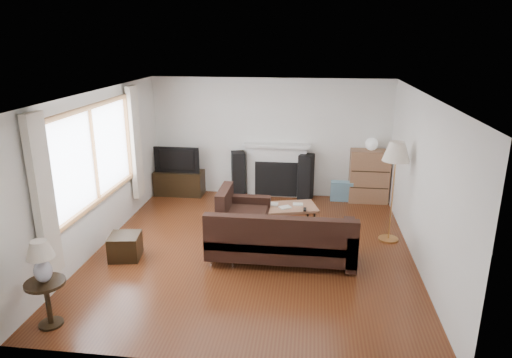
# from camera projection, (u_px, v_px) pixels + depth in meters

# --- Properties ---
(room) EXTENTS (5.10, 5.60, 2.54)m
(room) POSITION_uv_depth(u_px,v_px,m) (254.00, 176.00, 7.02)
(room) COLOR #582913
(room) RESTS_ON ground
(window) EXTENTS (0.12, 2.74, 1.54)m
(window) POSITION_uv_depth(u_px,v_px,m) (95.00, 155.00, 7.03)
(window) COLOR brown
(window) RESTS_ON room
(curtain_near) EXTENTS (0.10, 0.35, 2.10)m
(curtain_near) POSITION_uv_depth(u_px,v_px,m) (43.00, 197.00, 5.63)
(curtain_near) COLOR silver
(curtain_near) RESTS_ON room
(curtain_far) EXTENTS (0.10, 0.35, 2.10)m
(curtain_far) POSITION_uv_depth(u_px,v_px,m) (135.00, 143.00, 8.51)
(curtain_far) COLOR silver
(curtain_far) RESTS_ON room
(fireplace) EXTENTS (1.40, 0.26, 1.15)m
(fireplace) POSITION_uv_depth(u_px,v_px,m) (277.00, 170.00, 9.70)
(fireplace) COLOR white
(fireplace) RESTS_ON room
(tv_stand) EXTENTS (1.04, 0.47, 0.52)m
(tv_stand) POSITION_uv_depth(u_px,v_px,m) (179.00, 183.00, 9.90)
(tv_stand) COLOR black
(tv_stand) RESTS_ON ground
(television) EXTENTS (0.97, 0.13, 0.56)m
(television) POSITION_uv_depth(u_px,v_px,m) (178.00, 159.00, 9.73)
(television) COLOR black
(television) RESTS_ON tv_stand
(speaker_left) EXTENTS (0.35, 0.38, 0.97)m
(speaker_left) POSITION_uv_depth(u_px,v_px,m) (238.00, 174.00, 9.72)
(speaker_left) COLOR black
(speaker_left) RESTS_ON ground
(speaker_right) EXTENTS (0.34, 0.38, 0.97)m
(speaker_right) POSITION_uv_depth(u_px,v_px,m) (306.00, 177.00, 9.55)
(speaker_right) COLOR black
(speaker_right) RESTS_ON ground
(bookshelf) EXTENTS (0.80, 0.38, 1.10)m
(bookshelf) POSITION_uv_depth(u_px,v_px,m) (369.00, 176.00, 9.38)
(bookshelf) COLOR #8C5F41
(bookshelf) RESTS_ON ground
(globe_lamp) EXTENTS (0.25, 0.25, 0.25)m
(globe_lamp) POSITION_uv_depth(u_px,v_px,m) (372.00, 144.00, 9.18)
(globe_lamp) COLOR white
(globe_lamp) RESTS_ON bookshelf
(sectional_sofa) EXTENTS (2.42, 1.77, 0.78)m
(sectional_sofa) POSITION_uv_depth(u_px,v_px,m) (281.00, 236.00, 6.93)
(sectional_sofa) COLOR black
(sectional_sofa) RESTS_ON ground
(coffee_table) EXTENTS (1.21, 0.86, 0.43)m
(coffee_table) POSITION_uv_depth(u_px,v_px,m) (285.00, 217.00, 8.14)
(coffee_table) COLOR #9C684B
(coffee_table) RESTS_ON ground
(footstool) EXTENTS (0.52, 0.52, 0.38)m
(footstool) POSITION_uv_depth(u_px,v_px,m) (125.00, 246.00, 7.05)
(footstool) COLOR black
(footstool) RESTS_ON ground
(floor_lamp) EXTENTS (0.45, 0.45, 1.70)m
(floor_lamp) POSITION_uv_depth(u_px,v_px,m) (393.00, 192.00, 7.47)
(floor_lamp) COLOR #C08342
(floor_lamp) RESTS_ON ground
(side_table) EXTENTS (0.46, 0.46, 0.58)m
(side_table) POSITION_uv_depth(u_px,v_px,m) (48.00, 303.00, 5.37)
(side_table) COLOR black
(side_table) RESTS_ON ground
(table_lamp) EXTENTS (0.32, 0.32, 0.51)m
(table_lamp) POSITION_uv_depth(u_px,v_px,m) (42.00, 262.00, 5.21)
(table_lamp) COLOR silver
(table_lamp) RESTS_ON side_table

